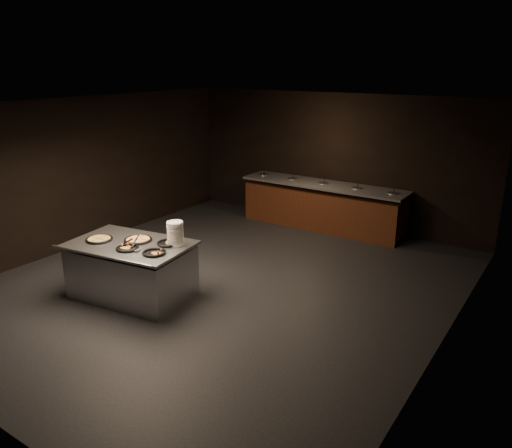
% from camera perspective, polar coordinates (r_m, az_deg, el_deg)
% --- Properties ---
extents(room, '(7.02, 8.02, 2.92)m').
position_cam_1_polar(room, '(7.89, -3.91, 2.82)').
color(room, black).
rests_on(room, ground).
extents(salad_bar, '(3.70, 0.83, 1.18)m').
position_cam_1_polar(salad_bar, '(11.08, 7.53, 1.75)').
color(salad_bar, '#542D13').
rests_on(salad_bar, ground).
extents(serving_counter, '(1.99, 1.43, 0.88)m').
position_cam_1_polar(serving_counter, '(8.01, -13.98, -5.22)').
color(serving_counter, silver).
rests_on(serving_counter, ground).
extents(plate_stack, '(0.25, 0.25, 0.36)m').
position_cam_1_polar(plate_stack, '(7.58, -9.21, -1.08)').
color(plate_stack, silver).
rests_on(plate_stack, serving_counter).
extents(pan_veggie_whole, '(0.41, 0.41, 0.04)m').
position_cam_1_polar(pan_veggie_whole, '(8.09, -17.49, -1.66)').
color(pan_veggie_whole, black).
rests_on(pan_veggie_whole, serving_counter).
extents(pan_cheese_whole, '(0.43, 0.43, 0.04)m').
position_cam_1_polar(pan_cheese_whole, '(7.91, -13.33, -1.75)').
color(pan_cheese_whole, black).
rests_on(pan_cheese_whole, serving_counter).
extents(pan_cheese_slices_a, '(0.36, 0.36, 0.04)m').
position_cam_1_polar(pan_cheese_slices_a, '(7.68, -9.94, -2.14)').
color(pan_cheese_slices_a, black).
rests_on(pan_cheese_slices_a, serving_counter).
extents(pan_cheese_slices_b, '(0.34, 0.34, 0.04)m').
position_cam_1_polar(pan_cheese_slices_b, '(7.60, -14.50, -2.67)').
color(pan_cheese_slices_b, black).
rests_on(pan_cheese_slices_b, serving_counter).
extents(pan_veggie_slices, '(0.34, 0.34, 0.04)m').
position_cam_1_polar(pan_veggie_slices, '(7.34, -11.55, -3.21)').
color(pan_veggie_slices, black).
rests_on(pan_veggie_slices, serving_counter).
extents(server_left, '(0.16, 0.31, 0.16)m').
position_cam_1_polar(server_left, '(7.72, -13.42, -1.83)').
color(server_left, silver).
rests_on(server_left, serving_counter).
extents(server_right, '(0.35, 0.11, 0.17)m').
position_cam_1_polar(server_right, '(7.58, -14.18, -2.19)').
color(server_right, silver).
rests_on(server_right, serving_counter).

